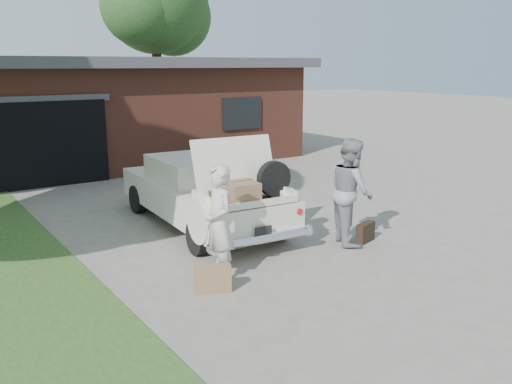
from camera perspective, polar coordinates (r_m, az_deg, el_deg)
ground at (r=8.58m, az=2.28°, el=-7.94°), size 90.00×90.00×0.00m
house at (r=18.84m, az=-16.60°, el=8.40°), size 12.80×7.80×3.30m
tree_right at (r=26.30m, az=-10.47°, el=18.79°), size 5.60×4.87×8.41m
sedan at (r=10.60m, az=-5.63°, el=0.03°), size 2.09×4.75×1.89m
woman_left at (r=7.89m, az=-3.91°, el=-3.30°), size 0.47×0.66×1.71m
woman_right at (r=9.63m, az=9.95°, el=0.08°), size 1.02×1.12×1.87m
suitcase_left at (r=7.65m, az=-4.57°, el=-9.10°), size 0.53×0.34×0.39m
suitcase_right at (r=9.89m, az=11.45°, el=-4.19°), size 0.48×0.27×0.35m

